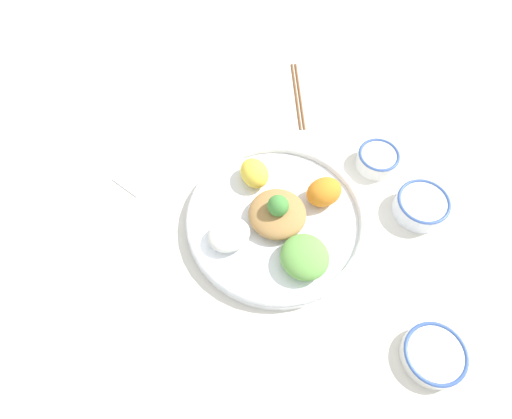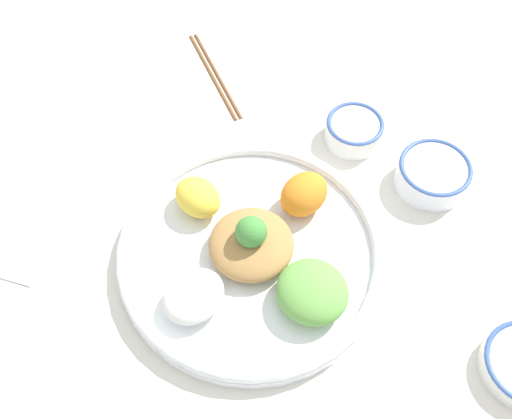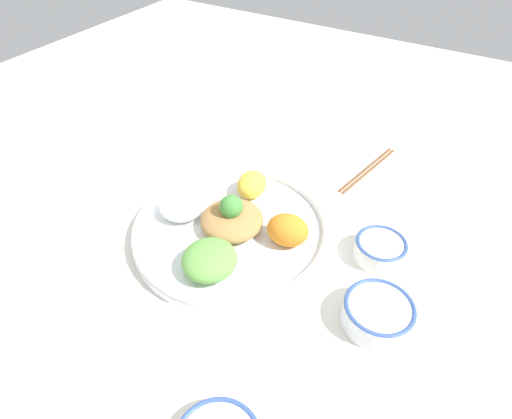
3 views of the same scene
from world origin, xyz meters
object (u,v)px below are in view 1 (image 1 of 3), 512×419
(sauce_bowl_red, at_px, (434,355))
(salad_platter, at_px, (278,219))
(rice_bowl_blue, at_px, (421,205))
(chopsticks_pair_near, at_px, (298,95))
(sauce_bowl_dark, at_px, (378,159))
(serving_spoon_main, at_px, (113,177))

(sauce_bowl_red, bearing_deg, salad_platter, -149.30)
(rice_bowl_blue, bearing_deg, chopsticks_pair_near, -158.61)
(salad_platter, bearing_deg, chopsticks_pair_near, 156.25)
(sauce_bowl_dark, bearing_deg, serving_spoon_main, -100.79)
(chopsticks_pair_near, relative_size, serving_spoon_main, 2.03)
(salad_platter, relative_size, sauce_bowl_red, 3.33)
(rice_bowl_blue, distance_m, sauce_bowl_dark, 0.15)
(salad_platter, distance_m, sauce_bowl_dark, 0.29)
(sauce_bowl_dark, xyz_separation_m, serving_spoon_main, (-0.12, -0.61, -0.02))
(sauce_bowl_red, bearing_deg, serving_spoon_main, -135.65)
(salad_platter, bearing_deg, serving_spoon_main, -122.09)
(salad_platter, bearing_deg, sauce_bowl_dark, 109.68)
(salad_platter, xyz_separation_m, sauce_bowl_dark, (-0.10, 0.27, -0.00))
(rice_bowl_blue, xyz_separation_m, chopsticks_pair_near, (-0.40, -0.16, -0.02))
(sauce_bowl_dark, distance_m, chopsticks_pair_near, 0.28)
(sauce_bowl_red, distance_m, serving_spoon_main, 0.78)
(rice_bowl_blue, bearing_deg, sauce_bowl_dark, -162.98)
(sauce_bowl_dark, xyz_separation_m, chopsticks_pair_near, (-0.26, -0.11, -0.02))
(sauce_bowl_red, height_order, sauce_bowl_dark, sauce_bowl_dark)
(rice_bowl_blue, xyz_separation_m, sauce_bowl_dark, (-0.14, -0.04, -0.00))
(salad_platter, bearing_deg, rice_bowl_blue, 81.64)
(sauce_bowl_red, height_order, rice_bowl_blue, rice_bowl_blue)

